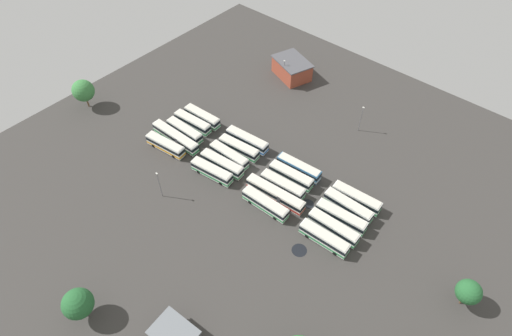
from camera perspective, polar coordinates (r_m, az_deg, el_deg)
name	(u,v)px	position (r m, az deg, el deg)	size (l,w,h in m)	color
ground_plane	(256,174)	(108.57, -0.05, -0.86)	(129.34, 129.34, 0.00)	#383533
bus_row0_slot0	(356,198)	(104.19, 13.38, -3.97)	(12.33, 3.45, 3.37)	silver
bus_row0_slot1	(348,206)	(102.22, 12.33, -5.07)	(12.28, 2.67, 3.37)	silver
bus_row0_slot2	(341,217)	(100.04, 11.41, -6.48)	(12.45, 3.57, 3.37)	silver
bus_row0_slot3	(333,227)	(98.00, 10.39, -7.90)	(12.38, 2.91, 3.37)	silver
bus_row0_slot4	(324,238)	(96.07, 9.18, -9.32)	(11.91, 3.17, 3.37)	silver
bus_row1_slot0	(299,168)	(108.18, 5.79, 0.00)	(12.14, 3.55, 3.37)	teal
bus_row1_slot1	(291,176)	(106.24, 4.75, -1.05)	(11.95, 3.53, 3.37)	silver
bus_row1_slot2	(283,185)	(104.07, 3.62, -2.35)	(11.92, 3.55, 3.37)	silver
bus_row1_slot3	(275,194)	(102.23, 2.64, -3.54)	(15.86, 3.83, 3.37)	silver
bus_row1_slot4	(265,204)	(100.36, 1.27, -4.84)	(12.32, 2.99, 3.37)	silver
bus_row2_slot0	(247,140)	(114.71, -1.21, 3.78)	(12.72, 3.68, 3.37)	silver
bus_row2_slot1	(239,148)	(112.64, -2.31, 2.71)	(11.85, 3.80, 3.37)	silver
bus_row2_slot2	(229,156)	(110.81, -3.65, 1.67)	(11.70, 2.74, 3.37)	silver
bus_row2_slot3	(222,164)	(108.92, -4.61, 0.55)	(12.39, 3.76, 3.37)	silver
bus_row2_slot4	(212,171)	(107.42, -5.98, -0.46)	(11.75, 4.06, 3.37)	silver
bus_row3_slot0	(202,117)	(122.67, -7.26, 6.85)	(11.71, 3.15, 3.37)	silver
bus_row3_slot1	(193,123)	(121.23, -8.54, 6.08)	(11.86, 3.44, 3.37)	silver
bus_row3_slot2	(185,131)	(119.04, -9.60, 4.97)	(11.83, 2.71, 3.37)	silver
bus_row3_slot3	(176,137)	(117.56, -10.78, 4.09)	(15.74, 2.77, 3.37)	silver
bus_row3_slot4	(165,145)	(115.89, -12.11, 3.03)	(11.97, 3.96, 3.37)	silver
depot_building	(292,68)	(139.07, 4.86, 13.25)	(14.36, 12.26, 5.76)	#99422D
maintenance_shelter	(173,332)	(84.43, -11.07, -20.93)	(8.79, 6.95, 4.25)	slate
lamp_post_mid_lot	(284,70)	(136.08, 3.80, 13.09)	(0.56, 0.28, 7.48)	slate
lamp_post_by_building	(159,184)	(103.02, -12.89, -2.10)	(0.56, 0.28, 8.48)	slate
lamp_post_near_entrance	(361,118)	(120.57, 13.97, 6.57)	(0.56, 0.28, 8.42)	slate
tree_east_edge	(83,91)	(134.20, -22.27, 9.64)	(6.38, 6.38, 9.04)	brown
tree_northwest	(78,304)	(90.48, -22.89, -16.52)	(6.02, 6.02, 8.15)	brown
tree_north_edge	(469,292)	(94.76, 26.75, -14.70)	(5.00, 5.00, 7.34)	brown
puddle_back_corner	(308,204)	(103.31, 7.04, -4.84)	(2.86, 2.86, 0.01)	black
puddle_near_shelter	(299,250)	(95.81, 5.86, -10.98)	(3.45, 3.45, 0.01)	black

